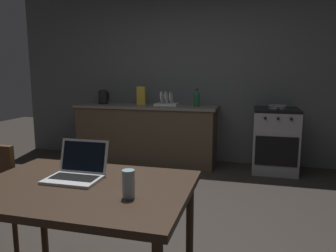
# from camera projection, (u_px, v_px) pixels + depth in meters

# --- Properties ---
(ground_plane) EXTENTS (12.00, 12.00, 0.00)m
(ground_plane) POSITION_uv_depth(u_px,v_px,m) (142.00, 229.00, 2.86)
(ground_plane) COLOR #2D2823
(back_wall) EXTENTS (6.40, 0.10, 2.84)m
(back_wall) POSITION_uv_depth(u_px,v_px,m) (212.00, 70.00, 4.90)
(back_wall) COLOR #525556
(back_wall) RESTS_ON ground_plane
(kitchen_counter) EXTENTS (2.16, 0.64, 0.90)m
(kitchen_counter) POSITION_uv_depth(u_px,v_px,m) (147.00, 134.00, 4.96)
(kitchen_counter) COLOR #4C3D2D
(kitchen_counter) RESTS_ON ground_plane
(stove_oven) EXTENTS (0.60, 0.62, 0.90)m
(stove_oven) POSITION_uv_depth(u_px,v_px,m) (275.00, 140.00, 4.49)
(stove_oven) COLOR gray
(stove_oven) RESTS_ON ground_plane
(dining_table) EXTENTS (1.24, 0.88, 0.75)m
(dining_table) POSITION_uv_depth(u_px,v_px,m) (83.00, 197.00, 1.86)
(dining_table) COLOR #332319
(dining_table) RESTS_ON ground_plane
(laptop) EXTENTS (0.32, 0.28, 0.22)m
(laptop) POSITION_uv_depth(u_px,v_px,m) (77.00, 171.00, 1.95)
(laptop) COLOR silver
(laptop) RESTS_ON dining_table
(electric_kettle) EXTENTS (0.18, 0.15, 0.22)m
(electric_kettle) POSITION_uv_depth(u_px,v_px,m) (103.00, 97.00, 5.04)
(electric_kettle) COLOR black
(electric_kettle) RESTS_ON kitchen_counter
(bottle) EXTENTS (0.08, 0.08, 0.26)m
(bottle) POSITION_uv_depth(u_px,v_px,m) (197.00, 98.00, 4.62)
(bottle) COLOR #19592D
(bottle) RESTS_ON kitchen_counter
(frying_pan) EXTENTS (0.24, 0.41, 0.05)m
(frying_pan) POSITION_uv_depth(u_px,v_px,m) (277.00, 107.00, 4.38)
(frying_pan) COLOR gray
(frying_pan) RESTS_ON stove_oven
(drinking_glass) EXTENTS (0.07, 0.07, 0.15)m
(drinking_glass) POSITION_uv_depth(u_px,v_px,m) (129.00, 184.00, 1.65)
(drinking_glass) COLOR #99B7C6
(drinking_glass) RESTS_ON dining_table
(cereal_box) EXTENTS (0.13, 0.05, 0.28)m
(cereal_box) POSITION_uv_depth(u_px,v_px,m) (141.00, 96.00, 4.90)
(cereal_box) COLOR gold
(cereal_box) RESTS_ON kitchen_counter
(dish_rack) EXTENTS (0.34, 0.26, 0.21)m
(dish_rack) POSITION_uv_depth(u_px,v_px,m) (167.00, 102.00, 4.80)
(dish_rack) COLOR silver
(dish_rack) RESTS_ON kitchen_counter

